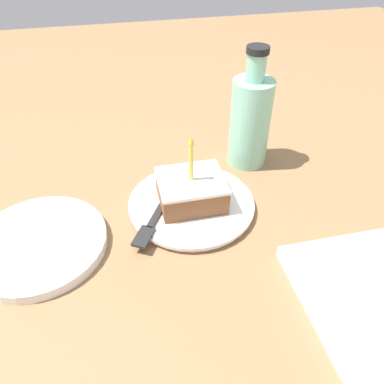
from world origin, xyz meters
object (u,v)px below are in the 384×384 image
cake_slice (191,190)px  bottle (250,120)px  plate (192,206)px  marble_board (375,300)px  side_plate (39,244)px  fork (155,216)px

cake_slice → bottle: bearing=130.0°
plate → bottle: (-0.13, 0.14, 0.09)m
bottle → cake_slice: bearing=-50.0°
plate → marble_board: 0.32m
cake_slice → bottle: (-0.12, 0.14, 0.05)m
side_plate → fork: bearing=93.6°
cake_slice → bottle: size_ratio=0.56×
plate → fork: bearing=-71.1°
fork → side_plate: (0.01, -0.19, -0.01)m
fork → cake_slice: bearing=111.8°
side_plate → marble_board: (0.21, 0.46, 0.00)m
plate → bottle: bearing=130.9°
plate → cake_slice: size_ratio=1.68×
marble_board → fork: bearing=-129.5°
marble_board → cake_slice: bearing=-141.1°
fork → marble_board: 0.35m
marble_board → plate: bearing=-140.7°
bottle → side_plate: size_ratio=1.11×
plate → side_plate: side_plate is taller
cake_slice → bottle: bottle is taller
fork → plate: bearing=108.9°
plate → marble_board: (0.25, 0.20, 0.00)m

